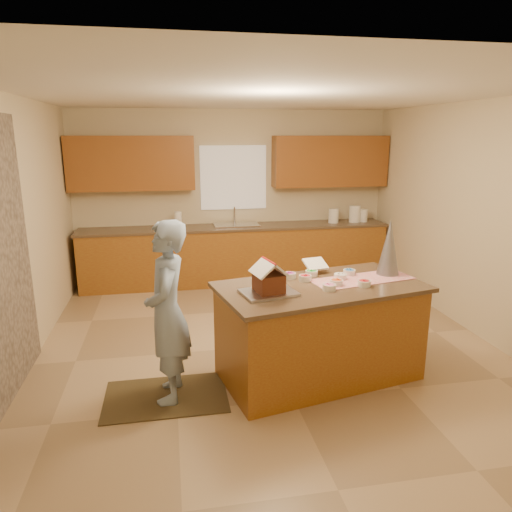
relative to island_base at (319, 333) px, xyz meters
name	(u,v)px	position (x,y,z in m)	size (l,w,h in m)	color
floor	(268,346)	(-0.34, 0.75, -0.45)	(5.50, 5.50, 0.00)	tan
ceiling	(270,94)	(-0.34, 0.75, 2.25)	(5.50, 5.50, 0.00)	silver
wall_back	(233,196)	(-0.34, 3.50, 0.90)	(5.50, 5.50, 0.00)	beige
wall_front	(383,331)	(-0.34, -2.00, 0.90)	(5.50, 5.50, 0.00)	beige
wall_left	(15,237)	(-2.84, 0.75, 0.90)	(5.50, 5.50, 0.00)	beige
wall_right	(481,221)	(2.16, 0.75, 0.90)	(5.50, 5.50, 0.00)	beige
window_curtain	(233,178)	(-0.34, 3.47, 1.20)	(1.05, 0.03, 1.00)	white
back_counter_base	(237,255)	(-0.34, 3.20, -0.01)	(4.80, 0.60, 0.88)	#8D5F1D
back_counter_top	(236,227)	(-0.34, 3.20, 0.45)	(4.85, 0.63, 0.04)	brown
upper_cabinet_left	(132,163)	(-1.89, 3.32, 1.45)	(1.85, 0.35, 0.80)	brown
upper_cabinet_right	(330,161)	(1.21, 3.32, 1.45)	(1.85, 0.35, 0.80)	brown
sink	(236,228)	(-0.34, 3.20, 0.44)	(0.70, 0.45, 0.12)	silver
faucet	(235,215)	(-0.34, 3.38, 0.61)	(0.03, 0.03, 0.28)	silver
island_base	(319,333)	(0.00, 0.00, 0.00)	(1.84, 0.92, 0.90)	#8D5F1D
island_top	(321,287)	(0.00, 0.00, 0.47)	(1.92, 1.00, 0.04)	brown
table_runner	(362,279)	(0.45, 0.09, 0.49)	(1.02, 0.37, 0.01)	#B60D1C
baking_tray	(269,293)	(-0.54, -0.16, 0.50)	(0.47, 0.35, 0.03)	silver
cookbook	(315,264)	(0.07, 0.41, 0.58)	(0.22, 0.02, 0.18)	white
tinsel_tree	(389,247)	(0.77, 0.21, 0.77)	(0.22, 0.22, 0.56)	#AFB1BC
rug	(166,396)	(-1.48, -0.13, -0.44)	(1.09, 0.71, 0.01)	black
boy	(168,312)	(-1.43, -0.13, 0.37)	(0.59, 0.39, 1.61)	#8CA5C7
canister_a	(334,216)	(1.26, 3.20, 0.59)	(0.17, 0.17, 0.23)	white
canister_b	(355,214)	(1.62, 3.20, 0.61)	(0.19, 0.19, 0.27)	white
canister_c	(363,215)	(1.77, 3.20, 0.58)	(0.15, 0.15, 0.21)	white
paper_towel	(178,220)	(-1.25, 3.20, 0.60)	(0.11, 0.11, 0.25)	white
gingerbread_house	(269,280)	(-0.54, -0.16, 0.62)	(0.33, 0.34, 0.29)	maroon
candy_bowls	(328,278)	(0.10, 0.10, 0.52)	(0.74, 0.58, 0.06)	white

